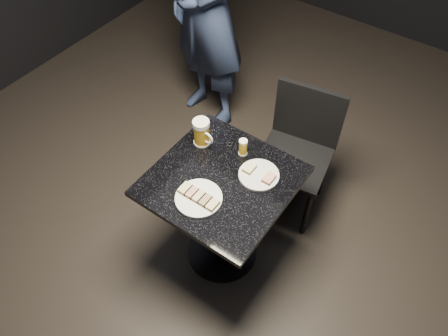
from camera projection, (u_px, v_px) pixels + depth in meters
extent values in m
plane|color=black|center=(222.00, 251.00, 2.81)|extent=(6.00, 6.00, 0.00)
cylinder|color=white|center=(199.00, 198.00, 2.15)|extent=(0.24, 0.24, 0.01)
cylinder|color=silver|center=(259.00, 175.00, 2.24)|extent=(0.21, 0.21, 0.01)
imported|color=navy|center=(208.00, 8.00, 2.93)|extent=(0.77, 0.60, 1.88)
cylinder|color=black|center=(222.00, 250.00, 2.80)|extent=(0.44, 0.44, 0.03)
cylinder|color=black|center=(222.00, 220.00, 2.52)|extent=(0.10, 0.10, 0.69)
cube|color=black|center=(222.00, 181.00, 2.24)|extent=(0.70, 0.70, 0.03)
cylinder|color=silver|center=(202.00, 142.00, 2.39)|extent=(0.09, 0.09, 0.01)
cylinder|color=#C18F1F|center=(202.00, 133.00, 2.34)|extent=(0.08, 0.08, 0.12)
cylinder|color=white|center=(201.00, 123.00, 2.29)|extent=(0.09, 0.09, 0.03)
torus|color=white|center=(207.00, 138.00, 2.31)|extent=(0.08, 0.01, 0.08)
cylinder|color=silver|center=(243.00, 153.00, 2.34)|extent=(0.05, 0.05, 0.01)
cylinder|color=gold|center=(243.00, 147.00, 2.31)|extent=(0.04, 0.04, 0.08)
cylinder|color=white|center=(243.00, 141.00, 2.27)|extent=(0.05, 0.05, 0.01)
cube|color=black|center=(293.00, 161.00, 2.71)|extent=(0.49, 0.49, 0.04)
cylinder|color=black|center=(253.00, 194.00, 2.83)|extent=(0.03, 0.03, 0.43)
cylinder|color=black|center=(306.00, 214.00, 2.74)|extent=(0.03, 0.03, 0.43)
cylinder|color=black|center=(273.00, 156.00, 3.04)|extent=(0.03, 0.03, 0.43)
cylinder|color=black|center=(323.00, 174.00, 2.94)|extent=(0.03, 0.03, 0.43)
cube|color=black|center=(309.00, 115.00, 2.65)|extent=(0.42, 0.10, 0.42)
cube|color=#4C3521|center=(185.00, 189.00, 2.17)|extent=(0.05, 0.07, 0.01)
cube|color=#D1D184|center=(185.00, 188.00, 2.16)|extent=(0.05, 0.07, 0.01)
cube|color=#4C3521|center=(192.00, 193.00, 2.15)|extent=(0.05, 0.07, 0.01)
cube|color=tan|center=(192.00, 192.00, 2.15)|extent=(0.05, 0.07, 0.01)
cube|color=#4C3521|center=(199.00, 197.00, 2.14)|extent=(0.05, 0.07, 0.01)
cube|color=beige|center=(198.00, 196.00, 2.13)|extent=(0.05, 0.07, 0.01)
cube|color=#4C3521|center=(205.00, 201.00, 2.12)|extent=(0.05, 0.07, 0.01)
cube|color=#8C7251|center=(205.00, 200.00, 2.11)|extent=(0.05, 0.07, 0.01)
cube|color=#4C3521|center=(212.00, 205.00, 2.11)|extent=(0.05, 0.07, 0.01)
cube|color=beige|center=(212.00, 204.00, 2.10)|extent=(0.05, 0.07, 0.01)
cube|color=#4C3521|center=(249.00, 168.00, 2.25)|extent=(0.05, 0.07, 0.01)
cube|color=#D1D184|center=(249.00, 167.00, 2.25)|extent=(0.05, 0.07, 0.01)
cube|color=#4C3521|center=(269.00, 179.00, 2.21)|extent=(0.05, 0.07, 0.01)
cube|color=tan|center=(269.00, 178.00, 2.20)|extent=(0.05, 0.07, 0.01)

